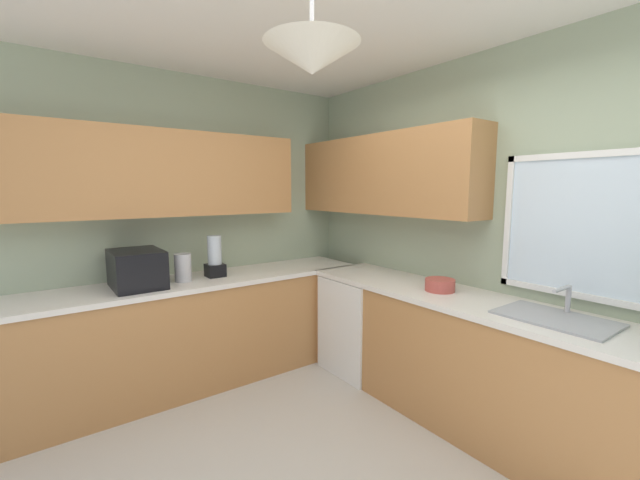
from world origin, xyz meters
The scene contains 9 objects.
room_shell centered at (-0.83, 0.56, 1.87)m, with size 4.24×3.47×2.74m.
counter_run_left centered at (-1.75, 0.00, 0.46)m, with size 0.65×3.08×0.91m.
counter_run_back centered at (0.21, 1.37, 0.46)m, with size 3.33×0.65×0.91m.
dishwasher centered at (-1.09, 1.34, 0.43)m, with size 0.60×0.60×0.87m, color white.
microwave centered at (-1.75, -0.44, 1.06)m, with size 0.48×0.36×0.29m, color black.
kettle centered at (-1.73, -0.09, 1.03)m, with size 0.14×0.14×0.23m, color #B7B7BC.
sink_assembly centered at (0.53, 1.37, 0.93)m, with size 0.61×0.40×0.19m.
bowl centered at (-0.28, 1.37, 0.96)m, with size 0.22×0.22×0.09m, color #B74C42.
blender_appliance centered at (-1.75, 0.19, 1.08)m, with size 0.15×0.15×0.36m.
Camera 1 is at (1.51, -1.06, 1.67)m, focal length 22.04 mm.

